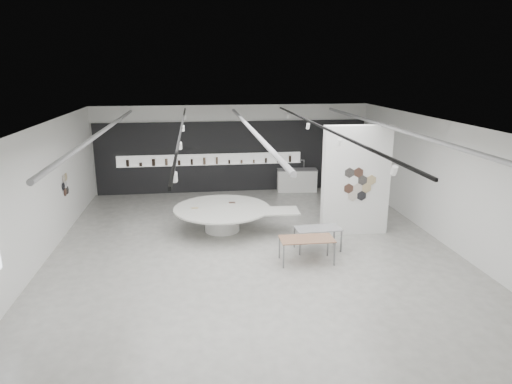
{
  "coord_description": "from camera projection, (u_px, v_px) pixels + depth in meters",
  "views": [
    {
      "loc": [
        -1.61,
        -12.8,
        5.36
      ],
      "look_at": [
        0.25,
        1.2,
        1.48
      ],
      "focal_mm": 32.0,
      "sensor_mm": 36.0,
      "label": 1
    }
  ],
  "objects": [
    {
      "name": "display_island",
      "position": [
        224.0,
        216.0,
        15.33
      ],
      "size": [
        4.21,
        3.4,
        0.83
      ],
      "rotation": [
        0.0,
        0.0,
        -0.05
      ],
      "color": "white",
      "rests_on": "ground"
    },
    {
      "name": "kitchen_counter",
      "position": [
        297.0,
        180.0,
        20.31
      ],
      "size": [
        1.82,
        0.86,
        1.39
      ],
      "rotation": [
        0.0,
        0.0,
        -0.1
      ],
      "color": "white",
      "rests_on": "ground"
    },
    {
      "name": "sample_table_wood",
      "position": [
        307.0,
        240.0,
        12.82
      ],
      "size": [
        1.52,
        0.77,
        0.71
      ],
      "rotation": [
        0.0,
        0.0,
        -0.01
      ],
      "color": "#90644A",
      "rests_on": "ground"
    },
    {
      "name": "partition_column",
      "position": [
        356.0,
        181.0,
        14.78
      ],
      "size": [
        2.2,
        0.38,
        3.6
      ],
      "color": "white",
      "rests_on": "ground"
    },
    {
      "name": "back_wall_display",
      "position": [
        231.0,
        157.0,
        20.07
      ],
      "size": [
        11.8,
        0.27,
        3.1
      ],
      "color": "black",
      "rests_on": "ground"
    },
    {
      "name": "room",
      "position": [
        250.0,
        184.0,
        13.3
      ],
      "size": [
        12.02,
        14.02,
        3.82
      ],
      "color": "#AAA8A0",
      "rests_on": "ground"
    },
    {
      "name": "sample_table_stone",
      "position": [
        318.0,
        230.0,
        13.69
      ],
      "size": [
        1.39,
        0.76,
        0.7
      ],
      "rotation": [
        0.0,
        0.0,
        0.06
      ],
      "color": "gray",
      "rests_on": "ground"
    }
  ]
}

